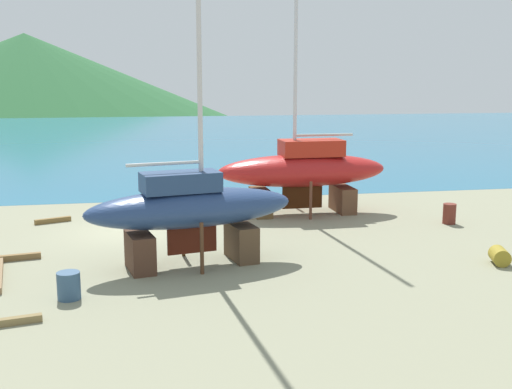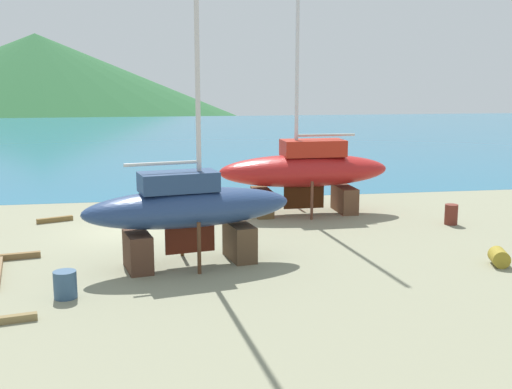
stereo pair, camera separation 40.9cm
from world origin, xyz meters
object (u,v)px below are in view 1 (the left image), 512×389
object	(u,v)px
barrel_rust_far	(69,286)
barrel_tipped_center	(500,256)
sailboat_large_starboard	(191,209)
sailboat_far_slipway	(303,170)
worker	(187,199)
barrel_by_slipway	(159,207)
barrel_rust_near	(449,214)

from	to	relation	value
barrel_rust_far	barrel_tipped_center	distance (m)	13.24
barrel_rust_far	sailboat_large_starboard	bearing A→B (deg)	36.25
sailboat_far_slipway	worker	size ratio (longest dim) A/B	8.38
sailboat_far_slipway	barrel_rust_far	xyz separation A→B (m)	(-8.95, -9.49, -1.53)
sailboat_far_slipway	barrel_rust_far	world-z (taller)	sailboat_far_slipway
sailboat_far_slipway	barrel_by_slipway	world-z (taller)	sailboat_far_slipway
barrel_by_slipway	sailboat_far_slipway	bearing A→B (deg)	-2.21
sailboat_large_starboard	sailboat_far_slipway	bearing A→B (deg)	40.27
barrel_rust_far	barrel_rust_near	distance (m)	15.70
sailboat_far_slipway	sailboat_large_starboard	xyz separation A→B (m)	(-5.44, -6.92, -0.09)
worker	barrel_tipped_center	bearing A→B (deg)	-88.75
barrel_by_slipway	barrel_tipped_center	xyz separation A→B (m)	(10.53, -8.88, -0.19)
sailboat_far_slipway	barrel_tipped_center	bearing A→B (deg)	114.89
barrel_rust_far	barrel_tipped_center	xyz separation A→B (m)	(13.21, 0.85, -0.10)
worker	barrel_rust_near	bearing A→B (deg)	-61.94
barrel_rust_near	barrel_by_slipway	world-z (taller)	barrel_by_slipway
worker	barrel_tipped_center	world-z (taller)	worker
barrel_rust_far	barrel_rust_near	bearing A→B (deg)	24.15
sailboat_far_slipway	barrel_tipped_center	world-z (taller)	sailboat_far_slipway
sailboat_large_starboard	worker	size ratio (longest dim) A/B	7.36
worker	barrel_by_slipway	distance (m)	1.33
sailboat_large_starboard	barrel_rust_far	world-z (taller)	sailboat_large_starboard
sailboat_large_starboard	barrel_rust_near	xyz separation A→B (m)	(10.81, 3.85, -1.40)
barrel_rust_near	sailboat_large_starboard	bearing A→B (deg)	-160.41
sailboat_far_slipway	barrel_tipped_center	size ratio (longest dim) A/B	17.56
sailboat_far_slipway	barrel_rust_near	distance (m)	6.36
barrel_by_slipway	barrel_tipped_center	world-z (taller)	barrel_by_slipway
barrel_tipped_center	barrel_rust_far	bearing A→B (deg)	-176.30
barrel_rust_far	barrel_rust_near	xyz separation A→B (m)	(14.32, 6.42, 0.04)
barrel_rust_far	worker	bearing A→B (deg)	67.35
sailboat_far_slipway	worker	distance (m)	5.21
barrel_rust_far	barrel_by_slipway	xyz separation A→B (m)	(2.68, 9.74, 0.09)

